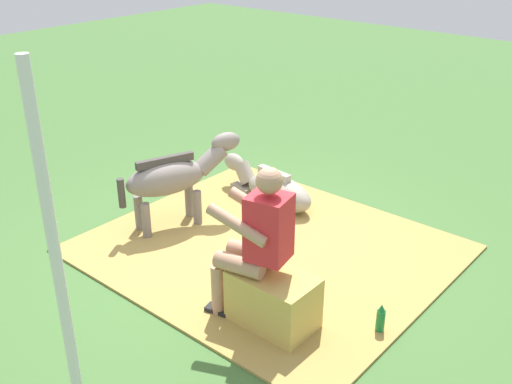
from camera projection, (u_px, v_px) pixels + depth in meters
ground_plane at (229, 250)px, 5.84m from camera, size 24.00×24.00×0.00m
hay_patch at (268, 249)px, 5.83m from camera, size 3.22×2.82×0.02m
hay_bale at (273, 300)px, 4.69m from camera, size 0.67×0.42×0.46m
person_seated at (255, 238)px, 4.55m from camera, size 0.71×0.50×1.34m
pony_standing at (174, 177)px, 6.05m from camera, size 0.64×1.30×0.92m
pony_lying at (273, 189)px, 6.65m from camera, size 1.35×0.50×0.42m
soda_bottle at (381, 319)px, 4.64m from camera, size 0.07×0.07×0.26m
tent_pole_left at (62, 296)px, 3.04m from camera, size 0.06×0.06×2.45m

